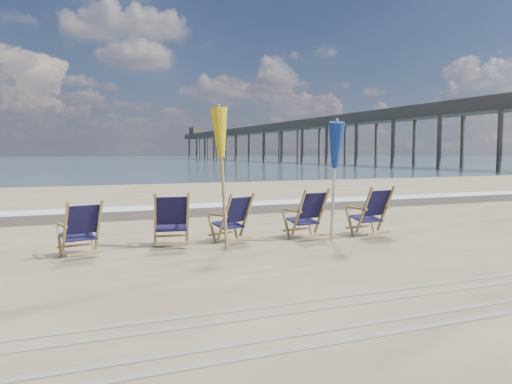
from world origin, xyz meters
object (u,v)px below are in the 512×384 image
Objects in this scene: beach_chair_4 at (386,211)px; fishing_pier at (295,137)px; umbrella_yellow at (223,141)px; beach_chair_1 at (188,219)px; beach_chair_0 at (99,228)px; umbrella_blue at (334,150)px; beach_chair_2 at (247,217)px; beach_chair_3 at (322,213)px.

fishing_pier is (35.59, 72.88, 4.13)m from beach_chair_4.
beach_chair_1 is at bearing 137.56° from umbrella_yellow.
beach_chair_0 is 2.52m from umbrella_yellow.
umbrella_blue is (4.24, -0.37, 1.27)m from beach_chair_0.
beach_chair_4 reaches higher than beach_chair_0.
beach_chair_3 reaches higher than beach_chair_2.
umbrella_blue is at bearing -116.82° from fishing_pier.
beach_chair_1 is 1.00× the size of beach_chair_3.
fishing_pier is at bearing 63.18° from umbrella_blue.
beach_chair_1 is at bearing 169.29° from umbrella_blue.
beach_chair_3 is 0.45× the size of umbrella_blue.
beach_chair_4 is 0.01× the size of fishing_pier.
fishing_pier is at bearing -132.32° from beach_chair_0.
umbrella_yellow is at bearing -118.19° from fishing_pier.
beach_chair_1 is at bearing 172.61° from beach_chair_0.
umbrella_blue is (2.20, -0.05, -0.16)m from umbrella_yellow.
beach_chair_4 reaches higher than beach_chair_2.
fishing_pier reaches higher than beach_chair_3.
umbrella_yellow is 0.02× the size of fishing_pier.
beach_chair_3 is 1.37m from beach_chair_4.
umbrella_yellow is (-2.18, -0.35, 1.40)m from beach_chair_3.
umbrella_yellow is (0.51, -0.47, 1.40)m from beach_chair_1.
beach_chair_1 reaches higher than beach_chair_3.
fishing_pier reaches higher than beach_chair_4.
fishing_pier is at bearing -123.12° from beach_chair_4.
fishing_pier is at bearing -125.97° from beach_chair_3.
umbrella_yellow is at bearing 158.30° from beach_chair_0.
beach_chair_2 is at bearing -163.41° from beach_chair_1.
beach_chair_3 is 0.41× the size of umbrella_yellow.
beach_chair_4 is 1.81m from umbrella_blue.
beach_chair_0 is 0.01× the size of fishing_pier.
umbrella_yellow is 1.08× the size of umbrella_blue.
beach_chair_0 is at bearing 15.78° from beach_chair_1.
beach_chair_1 is 4.05m from beach_chair_4.
beach_chair_3 is at bearing -17.80° from beach_chair_4.
beach_chair_3 is at bearing 167.64° from beach_chair_0.
beach_chair_2 is (2.73, 0.27, 0.01)m from beach_chair_0.
beach_chair_4 is (1.35, -0.25, 0.01)m from beach_chair_3.
beach_chair_1 is at bearing -12.32° from beach_chair_4.
beach_chair_0 is 1.54m from beach_chair_1.
beach_chair_4 is at bearing -116.03° from fishing_pier.
beach_chair_0 is 2.74m from beach_chair_2.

